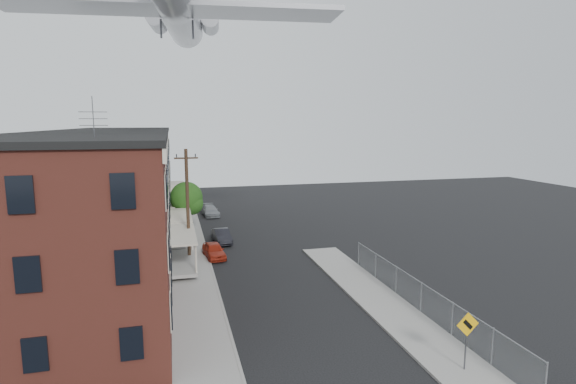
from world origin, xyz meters
The scene contains 19 objects.
ground centered at (0.00, 0.00, 0.00)m, with size 120.00×120.00×0.00m, color black.
sidewalk_left centered at (-5.50, 24.00, 0.06)m, with size 3.00×62.00×0.12m, color gray.
sidewalk_right centered at (5.50, 6.00, 0.06)m, with size 3.00×26.00×0.12m, color gray.
curb_left centered at (-4.05, 24.00, 0.07)m, with size 0.15×62.00×0.14m, color gray.
curb_right centered at (4.05, 6.00, 0.07)m, with size 0.15×26.00×0.14m, color gray.
corner_building centered at (-12.00, 7.00, 5.16)m, with size 10.31×12.30×12.15m.
row_house_a centered at (-11.96, 16.50, 5.13)m, with size 11.98×7.00×10.30m.
row_house_b centered at (-11.96, 23.50, 5.13)m, with size 11.98×7.00×10.30m.
row_house_c centered at (-11.96, 30.50, 5.13)m, with size 11.98×7.00×10.30m.
row_house_d centered at (-11.96, 37.50, 5.13)m, with size 11.98×7.00×10.30m.
row_house_e centered at (-11.96, 44.50, 5.13)m, with size 11.98×7.00×10.30m.
chainlink_fence centered at (7.00, 5.00, 1.00)m, with size 0.06×18.06×1.90m.
warning_sign centered at (5.60, -1.03, 1.88)m, with size 1.10×0.11×2.80m.
utility_pole centered at (-5.60, 18.00, 4.67)m, with size 1.80×0.26×9.00m.
street_tree centered at (-5.27, 27.92, 3.45)m, with size 3.22×3.20×5.20m.
car_near centered at (-3.60, 18.95, 0.62)m, with size 1.48×3.67×1.25m, color #A32715.
car_mid centered at (-2.47, 23.45, 0.64)m, with size 1.35×3.86×1.27m, color black.
car_far centered at (-2.48, 36.01, 0.62)m, with size 1.74×4.27×1.24m, color gray.
airplane centered at (-5.83, 24.13, 21.13)m, with size 27.30×31.18×8.98m.
Camera 1 is at (-6.65, -16.96, 10.98)m, focal length 28.00 mm.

